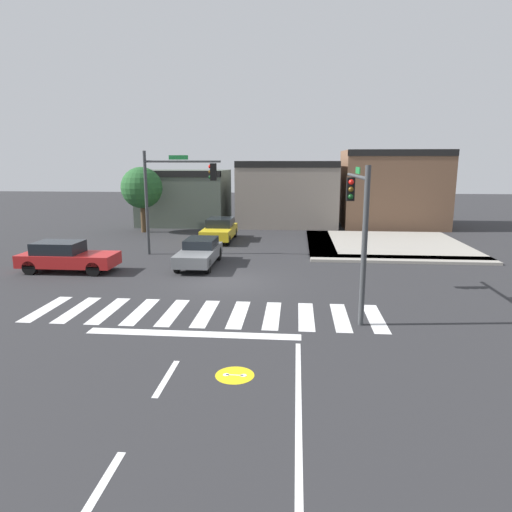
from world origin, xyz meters
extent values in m
plane|color=#2B2B2D|center=(0.00, 0.00, 0.00)|extent=(120.00, 120.00, 0.00)
cube|color=silver|center=(-5.98, -4.50, 0.00)|extent=(0.54, 2.99, 0.01)
cube|color=silver|center=(-4.78, -4.50, 0.00)|extent=(0.54, 2.99, 0.01)
cube|color=silver|center=(-3.59, -4.50, 0.00)|extent=(0.54, 2.99, 0.01)
cube|color=silver|center=(-2.39, -4.50, 0.00)|extent=(0.54, 2.99, 0.01)
cube|color=silver|center=(-1.20, -4.50, 0.00)|extent=(0.54, 2.99, 0.01)
cube|color=silver|center=(0.00, -4.50, 0.00)|extent=(0.54, 2.99, 0.01)
cube|color=silver|center=(1.20, -4.50, 0.00)|extent=(0.54, 2.99, 0.01)
cube|color=silver|center=(2.39, -4.50, 0.00)|extent=(0.54, 2.99, 0.01)
cube|color=silver|center=(3.59, -4.50, 0.00)|extent=(0.54, 2.99, 0.01)
cube|color=silver|center=(4.78, -4.50, 0.00)|extent=(0.54, 2.99, 0.01)
cube|color=silver|center=(5.98, -4.50, 0.00)|extent=(0.54, 2.99, 0.01)
cube|color=white|center=(0.00, -6.50, 0.00)|extent=(6.80, 0.50, 0.01)
cube|color=white|center=(0.00, -9.50, 0.00)|extent=(0.16, 2.00, 0.01)
cube|color=white|center=(0.00, -13.50, 0.00)|extent=(0.16, 2.00, 0.01)
cylinder|color=yellow|center=(1.69, -9.20, 0.00)|extent=(1.00, 1.00, 0.01)
cylinder|color=white|center=(1.46, -9.20, 0.01)|extent=(0.16, 0.16, 0.00)
cylinder|color=white|center=(1.91, -9.20, 0.01)|extent=(0.16, 0.16, 0.00)
cube|color=white|center=(1.69, -9.20, 0.01)|extent=(0.45, 0.04, 0.00)
cube|color=#9E998E|center=(9.00, 5.20, 0.07)|extent=(10.00, 1.60, 0.15)
cube|color=#9E998E|center=(4.80, 10.00, 0.07)|extent=(1.60, 10.00, 0.15)
cube|color=#9E998E|center=(9.00, 10.00, 0.07)|extent=(10.00, 10.00, 0.15)
cube|color=#4C564C|center=(-6.41, 19.02, 2.31)|extent=(7.18, 6.04, 4.62)
cube|color=black|center=(-6.41, 16.20, 4.37)|extent=(7.18, 0.50, 0.50)
cube|color=gray|center=(2.41, 18.84, 2.69)|extent=(8.20, 5.68, 5.38)
cube|color=black|center=(2.41, 16.20, 5.13)|extent=(8.20, 0.50, 0.50)
cube|color=brown|center=(11.11, 19.25, 3.12)|extent=(8.11, 6.50, 6.24)
cube|color=black|center=(11.11, 16.20, 5.99)|extent=(8.11, 0.50, 0.50)
cylinder|color=#383A3D|center=(-5.40, 5.72, 2.97)|extent=(0.18, 0.18, 5.93)
cylinder|color=#383A3D|center=(-3.23, 5.72, 5.34)|extent=(4.34, 0.12, 0.12)
cube|color=black|center=(-1.48, 5.72, 4.77)|extent=(0.32, 0.32, 0.95)
sphere|color=red|center=(-1.65, 5.72, 5.06)|extent=(0.22, 0.22, 0.22)
sphere|color=#4C330C|center=(-1.65, 5.72, 4.77)|extent=(0.22, 0.22, 0.22)
sphere|color=#0C3814|center=(-1.65, 5.72, 4.47)|extent=(0.22, 0.22, 0.22)
cube|color=#197233|center=(-3.45, 5.72, 5.56)|extent=(1.10, 0.03, 0.24)
cylinder|color=#383A3D|center=(5.38, -5.19, 2.61)|extent=(0.18, 0.18, 5.23)
cylinder|color=#383A3D|center=(5.38, -2.50, 4.80)|extent=(0.12, 5.37, 0.12)
cube|color=black|center=(5.38, -0.74, 4.22)|extent=(0.32, 0.32, 0.95)
sphere|color=red|center=(5.38, -0.91, 4.52)|extent=(0.22, 0.22, 0.22)
sphere|color=#4C330C|center=(5.38, -0.91, 4.22)|extent=(0.22, 0.22, 0.22)
sphere|color=#0C3814|center=(5.38, -0.91, 3.93)|extent=(0.22, 0.22, 0.22)
cube|color=#197233|center=(5.38, -2.77, 5.02)|extent=(0.03, 1.10, 0.24)
cube|color=red|center=(-7.93, 1.15, 0.61)|extent=(4.66, 1.81, 0.61)
cube|color=black|center=(-8.42, 1.15, 1.21)|extent=(2.19, 1.59, 0.57)
cylinder|color=black|center=(-6.34, 1.95, 0.34)|extent=(0.69, 0.22, 0.69)
cylinder|color=black|center=(-6.34, 0.36, 0.34)|extent=(0.69, 0.22, 0.69)
cylinder|color=black|center=(-9.51, 1.95, 0.34)|extent=(0.69, 0.22, 0.69)
cylinder|color=black|center=(-9.51, 0.36, 0.34)|extent=(0.69, 0.22, 0.69)
cube|color=gold|center=(-2.03, 10.63, 0.62)|extent=(1.90, 4.68, 0.65)
cube|color=black|center=(-2.03, 11.06, 1.23)|extent=(1.67, 2.26, 0.56)
cylinder|color=black|center=(-1.19, 9.04, 0.33)|extent=(0.22, 0.66, 0.66)
cylinder|color=black|center=(-2.87, 9.04, 0.33)|extent=(0.22, 0.66, 0.66)
cylinder|color=black|center=(-1.19, 12.22, 0.33)|extent=(0.22, 0.66, 0.66)
cylinder|color=black|center=(-2.87, 12.22, 0.33)|extent=(0.22, 0.66, 0.66)
cube|color=slate|center=(-1.81, 2.95, 0.61)|extent=(1.74, 4.57, 0.58)
cube|color=black|center=(-1.81, 3.56, 1.13)|extent=(1.54, 2.11, 0.46)
cylinder|color=black|center=(-1.05, 1.40, 0.36)|extent=(0.22, 0.72, 0.72)
cylinder|color=black|center=(-2.58, 1.40, 0.36)|extent=(0.22, 0.72, 0.72)
cylinder|color=black|center=(-1.05, 4.50, 0.36)|extent=(0.22, 0.72, 0.72)
cylinder|color=black|center=(-2.58, 4.50, 0.36)|extent=(0.22, 0.72, 0.72)
cylinder|color=#4C3823|center=(-8.50, 14.00, 1.40)|extent=(0.36, 0.36, 2.80)
sphere|color=#235628|center=(-8.50, 14.00, 3.40)|extent=(3.10, 3.10, 3.10)
camera|label=1|loc=(3.17, -19.84, 5.33)|focal=31.97mm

